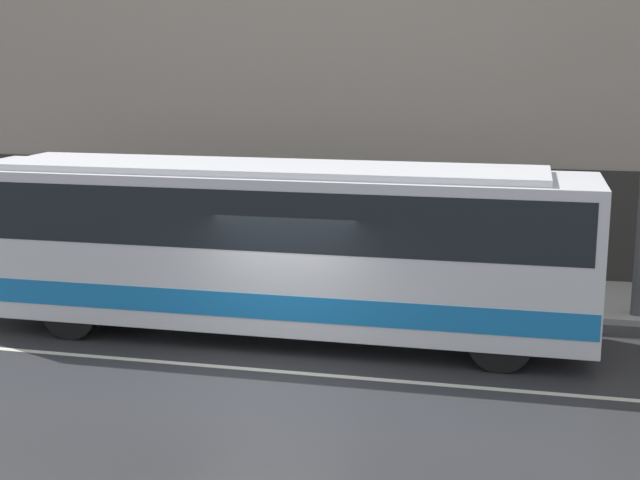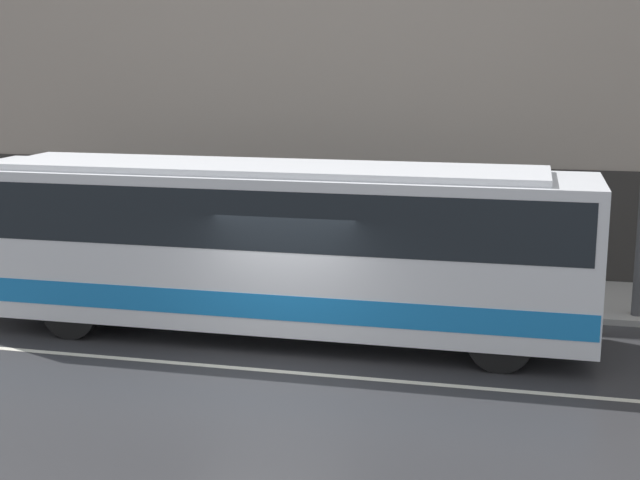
% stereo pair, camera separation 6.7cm
% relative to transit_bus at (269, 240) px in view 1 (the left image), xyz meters
% --- Properties ---
extents(ground_plane, '(60.00, 60.00, 0.00)m').
position_rel_transit_bus_xyz_m(ground_plane, '(0.65, -1.95, -1.83)').
color(ground_plane, '#2D2D30').
extents(sidewalk, '(60.00, 3.19, 0.13)m').
position_rel_transit_bus_xyz_m(sidewalk, '(0.65, 3.65, -1.76)').
color(sidewalk, '#A09E99').
rests_on(sidewalk, ground_plane).
extents(building_facade, '(60.00, 0.35, 10.65)m').
position_rel_transit_bus_xyz_m(building_facade, '(0.65, 5.38, 3.31)').
color(building_facade, gray).
rests_on(building_facade, ground_plane).
extents(lane_stripe, '(54.00, 0.14, 0.01)m').
position_rel_transit_bus_xyz_m(lane_stripe, '(0.65, -1.95, -1.82)').
color(lane_stripe, beige).
rests_on(lane_stripe, ground_plane).
extents(transit_bus, '(11.88, 2.51, 3.24)m').
position_rel_transit_bus_xyz_m(transit_bus, '(0.00, 0.00, 0.00)').
color(transit_bus, silver).
rests_on(transit_bus, ground_plane).
extents(pedestrian_waiting, '(0.36, 0.36, 1.75)m').
position_rel_transit_bus_xyz_m(pedestrian_waiting, '(-1.68, 2.77, -0.88)').
color(pedestrian_waiting, '#333338').
rests_on(pedestrian_waiting, sidewalk).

